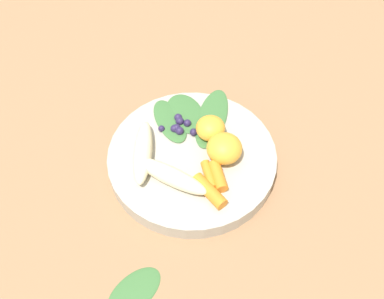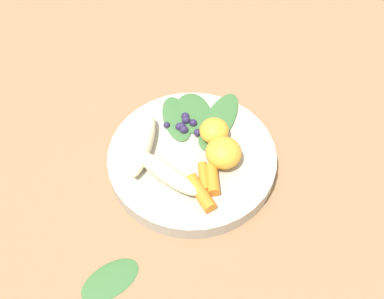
% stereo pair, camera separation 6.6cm
% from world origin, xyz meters
% --- Properties ---
extents(ground_plane, '(2.40, 2.40, 0.00)m').
position_xyz_m(ground_plane, '(0.00, 0.00, 0.00)').
color(ground_plane, '#99704C').
extents(bowl, '(0.27, 0.27, 0.03)m').
position_xyz_m(bowl, '(0.00, 0.00, 0.01)').
color(bowl, '#B2AD9E').
rests_on(bowl, ground_plane).
extents(banana_peeled_left, '(0.11, 0.10, 0.03)m').
position_xyz_m(banana_peeled_left, '(0.04, -0.05, 0.04)').
color(banana_peeled_left, beige).
rests_on(banana_peeled_left, bowl).
extents(banana_peeled_right, '(0.12, 0.07, 0.03)m').
position_xyz_m(banana_peeled_right, '(-0.02, -0.07, 0.04)').
color(banana_peeled_right, beige).
rests_on(banana_peeled_right, bowl).
extents(orange_segment_near, '(0.05, 0.05, 0.04)m').
position_xyz_m(orange_segment_near, '(-0.03, 0.04, 0.05)').
color(orange_segment_near, '#F4A833').
rests_on(orange_segment_near, bowl).
extents(orange_segment_far, '(0.05, 0.05, 0.04)m').
position_xyz_m(orange_segment_far, '(0.02, 0.04, 0.05)').
color(orange_segment_far, '#F4A833').
rests_on(orange_segment_far, bowl).
extents(carrot_front, '(0.06, 0.04, 0.02)m').
position_xyz_m(carrot_front, '(0.08, -0.00, 0.04)').
color(carrot_front, orange).
rests_on(carrot_front, bowl).
extents(carrot_mid_left, '(0.05, 0.02, 0.01)m').
position_xyz_m(carrot_mid_left, '(0.05, 0.01, 0.04)').
color(carrot_mid_left, orange).
rests_on(carrot_mid_left, bowl).
extents(carrot_mid_right, '(0.05, 0.02, 0.02)m').
position_xyz_m(carrot_mid_right, '(0.06, 0.02, 0.04)').
color(carrot_mid_right, orange).
rests_on(carrot_mid_right, bowl).
extents(blueberry_pile, '(0.05, 0.06, 0.01)m').
position_xyz_m(blueberry_pile, '(-0.05, -0.00, 0.03)').
color(blueberry_pile, '#2D234C').
rests_on(blueberry_pile, bowl).
extents(coconut_shred_patch, '(0.04, 0.04, 0.00)m').
position_xyz_m(coconut_shred_patch, '(-0.06, 0.02, 0.03)').
color(coconut_shred_patch, white).
rests_on(coconut_shred_patch, bowl).
extents(kale_leaf_left, '(0.14, 0.11, 0.01)m').
position_xyz_m(kale_leaf_left, '(-0.06, 0.05, 0.03)').
color(kale_leaf_left, '#3D7038').
rests_on(kale_leaf_left, bowl).
extents(kale_leaf_right, '(0.09, 0.06, 0.01)m').
position_xyz_m(kale_leaf_right, '(-0.08, 0.01, 0.03)').
color(kale_leaf_right, '#3D7038').
rests_on(kale_leaf_right, bowl).
extents(kale_leaf_rear, '(0.10, 0.05, 0.01)m').
position_xyz_m(kale_leaf_rear, '(-0.07, -0.01, 0.03)').
color(kale_leaf_rear, '#3D7038').
rests_on(kale_leaf_rear, bowl).
extents(kale_leaf_stray, '(0.08, 0.10, 0.01)m').
position_xyz_m(kale_leaf_stray, '(0.17, -0.14, 0.00)').
color(kale_leaf_stray, '#3D7038').
rests_on(kale_leaf_stray, ground_plane).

